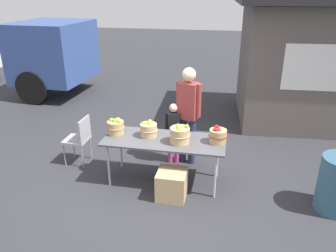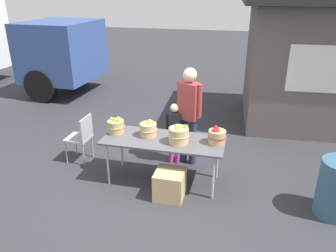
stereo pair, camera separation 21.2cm
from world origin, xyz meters
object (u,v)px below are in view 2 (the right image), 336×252
Objects in this scene: apple_basket_red_0 at (217,136)px; produce_crate at (170,184)px; apple_basket_green_0 at (116,126)px; folding_chair at (81,135)px; market_table at (163,142)px; apple_basket_green_1 at (148,129)px; vendor_adult at (189,109)px; apple_basket_green_2 at (179,135)px; child_customer at (174,129)px.

produce_crate is at bearing -143.09° from apple_basket_red_0.
apple_basket_green_0 is 0.90m from folding_chair.
apple_basket_green_0 is (-0.81, 0.06, 0.17)m from market_table.
apple_basket_green_0 is at bearing -178.73° from apple_basket_green_1.
vendor_adult is (-0.55, 0.66, 0.15)m from apple_basket_red_0.
apple_basket_green_1 reaches higher than market_table.
apple_basket_red_0 is (0.56, 0.11, -0.02)m from apple_basket_green_2.
apple_basket_green_1 is at bearing 165.43° from apple_basket_green_2.
apple_basket_green_1 is 0.33× the size of folding_chair.
apple_basket_red_0 is 0.87m from vendor_adult.
apple_basket_green_0 is 0.66× the size of produce_crate.
apple_basket_red_0 is 2.44m from folding_chair.
folding_chair is at bearing 28.16° from vendor_adult.
apple_basket_green_2 is 0.78m from vendor_adult.
folding_chair is 1.95m from produce_crate.
produce_crate is at bearing 69.04° from folding_chair.
apple_basket_green_2 reaches higher than apple_basket_red_0.
apple_basket_green_1 is 0.94m from produce_crate.
vendor_adult is at bearing -176.46° from child_customer.
apple_basket_green_2 is 0.74× the size of produce_crate.
apple_basket_green_1 is 0.16× the size of vendor_adult.
vendor_adult reaches higher than apple_basket_green_2.
apple_basket_red_0 is 0.33× the size of folding_chair.
child_customer is (-0.79, 0.59, -0.21)m from apple_basket_red_0.
folding_chair reaches higher than market_table.
produce_crate is (-0.07, -1.12, -0.80)m from vendor_adult.
child_customer is (0.84, 0.58, -0.21)m from apple_basket_green_0.
apple_basket_green_0 is at bearing 154.79° from produce_crate.
apple_basket_red_0 reaches higher than produce_crate.
produce_crate is (-0.62, -0.46, -0.65)m from apple_basket_red_0.
child_customer reaches higher than market_table.
apple_basket_green_1 is 1.09m from apple_basket_red_0.
apple_basket_red_0 is (1.09, -0.02, -0.00)m from apple_basket_green_1.
child_customer is at bearing 102.49° from folding_chair.
apple_basket_green_1 is 1.01× the size of apple_basket_red_0.
apple_basket_green_1 is 0.66× the size of produce_crate.
apple_basket_green_2 is at bearing -14.10° from market_table.
market_table is at bearing -4.27° from apple_basket_green_0.
apple_basket_green_1 is 0.54m from apple_basket_green_2.
vendor_adult reaches higher than folding_chair.
child_customer reaches higher than apple_basket_green_0.
vendor_adult is (0.02, 0.77, 0.14)m from apple_basket_green_2.
apple_basket_green_0 is 1.07m from apple_basket_green_2.
market_table is 1.63m from folding_chair.
folding_chair is (-1.62, -0.32, -0.15)m from child_customer.
folding_chair is at bearing 168.35° from apple_basket_green_2.
apple_basket_green_1 reaches higher than produce_crate.
apple_basket_green_2 is at bearing -14.57° from apple_basket_green_1.
market_table is 2.21× the size of folding_chair.
market_table is 0.67m from produce_crate.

